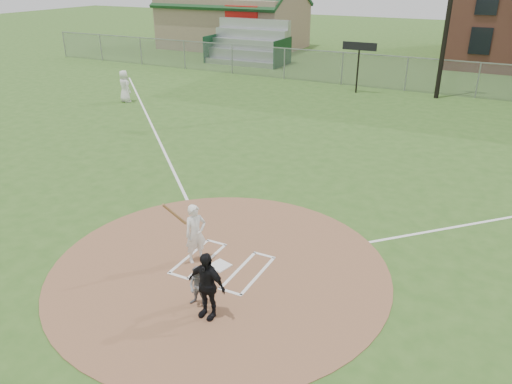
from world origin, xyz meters
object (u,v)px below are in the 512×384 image
at_px(umpire, 207,285).
at_px(batter_at_plate, 195,233).
at_px(home_plate, 220,266).
at_px(ondeck_player, 124,86).
at_px(catcher, 199,287).

xyz_separation_m(umpire, batter_at_plate, (-1.42, 1.75, 0.01)).
height_order(home_plate, ondeck_player, ondeck_player).
relative_size(umpire, ondeck_player, 0.89).
distance_m(catcher, batter_at_plate, 1.90).
height_order(catcher, batter_at_plate, batter_at_plate).
height_order(umpire, ondeck_player, ondeck_player).
xyz_separation_m(ondeck_player, batter_at_plate, (12.60, -12.17, -0.06)).
height_order(catcher, ondeck_player, ondeck_player).
distance_m(umpire, ondeck_player, 19.76).
xyz_separation_m(home_plate, catcher, (0.41, -1.57, 0.48)).
bearing_deg(umpire, home_plate, 117.16).
bearing_deg(ondeck_player, catcher, 156.31).
bearing_deg(batter_at_plate, umpire, -50.88).
relative_size(home_plate, batter_at_plate, 0.26).
bearing_deg(umpire, ondeck_player, 139.21).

